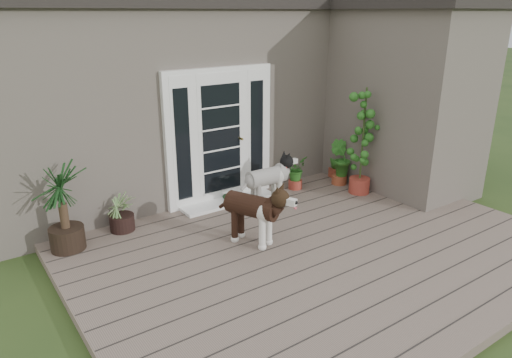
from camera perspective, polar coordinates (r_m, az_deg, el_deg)
deck at (r=6.38m, az=7.81°, el=-8.61°), size 6.20×4.60×0.12m
house_main at (r=9.30m, az=-9.96°, el=10.02°), size 7.40×4.00×3.10m
roof_main at (r=9.18m, az=-10.59°, el=20.21°), size 7.60×4.20×0.20m
house_wing at (r=8.67m, az=17.67°, el=8.70°), size 1.60×2.40×3.10m
roof_wing at (r=8.53m, az=18.87°, el=19.61°), size 1.80×2.60×0.20m
door_unit at (r=7.51m, az=-4.37°, el=5.20°), size 1.90×0.14×2.15m
door_step at (r=7.67m, az=-3.40°, el=-2.71°), size 1.60×0.40×0.05m
brindle_dog at (r=6.22m, az=-0.50°, el=-4.52°), size 0.75×1.03×0.79m
white_dog at (r=7.41m, az=1.32°, el=-0.71°), size 0.88×0.39×0.73m
spider_plant at (r=6.88m, az=-16.08°, el=-3.64°), size 0.67×0.67×0.62m
yucca at (r=6.46m, az=-22.42°, el=-3.05°), size 1.11×1.11×1.22m
herb_a at (r=8.23m, az=4.82°, el=0.44°), size 0.49×0.49×0.48m
herb_b at (r=8.55m, az=10.14°, el=1.30°), size 0.53×0.53×0.59m
herb_c at (r=8.96m, az=9.78°, el=1.85°), size 0.44×0.44×0.49m
sapling at (r=8.01m, az=12.83°, el=4.64°), size 0.69×0.69×1.87m
clog_left at (r=7.67m, az=-3.37°, el=-2.54°), size 0.23×0.36×0.10m
clog_right at (r=7.49m, az=2.26°, el=-3.05°), size 0.32×0.38×0.10m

